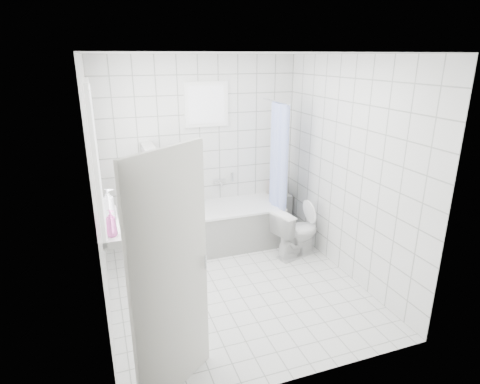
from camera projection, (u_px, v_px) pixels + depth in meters
name	position (u px, v px, depth m)	size (l,w,h in m)	color
ground	(236.00, 287.00, 4.70)	(3.00, 3.00, 0.00)	white
ceiling	(235.00, 53.00, 3.86)	(3.00, 3.00, 0.00)	white
wall_back	(200.00, 152.00, 5.62)	(2.80, 0.02, 2.60)	white
wall_front	(302.00, 239.00, 2.94)	(2.80, 0.02, 2.60)	white
wall_left	(97.00, 196.00, 3.83)	(0.02, 3.00, 2.60)	white
wall_right	(347.00, 170.00, 4.73)	(0.02, 3.00, 2.60)	white
window_left	(98.00, 158.00, 4.02)	(0.01, 0.90, 1.40)	white
window_back	(207.00, 105.00, 5.40)	(0.50, 0.01, 0.50)	white
window_sill	(110.00, 225.00, 4.27)	(0.18, 1.02, 0.08)	white
door	(171.00, 280.00, 2.98)	(0.04, 0.80, 2.00)	silver
bathtub	(221.00, 226.00, 5.66)	(1.69, 0.77, 0.58)	white
partition_wall	(154.00, 205.00, 5.18)	(0.15, 0.85, 1.50)	white
tiled_ledge	(277.00, 212.00, 6.21)	(0.40, 0.24, 0.55)	white
toilet	(296.00, 232.00, 5.35)	(0.38, 0.66, 0.67)	white
curtain_rod	(275.00, 101.00, 5.34)	(0.02, 0.02, 0.80)	silver
shower_curtain	(277.00, 169.00, 5.51)	(0.14, 0.48, 1.78)	#5470F8
tub_faucet	(220.00, 181.00, 5.81)	(0.18, 0.06, 0.06)	silver
sill_bottles	(109.00, 209.00, 4.22)	(0.16, 0.80, 0.33)	#D653AB
ledge_bottles	(278.00, 188.00, 6.05)	(0.17, 0.17, 0.27)	#189449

